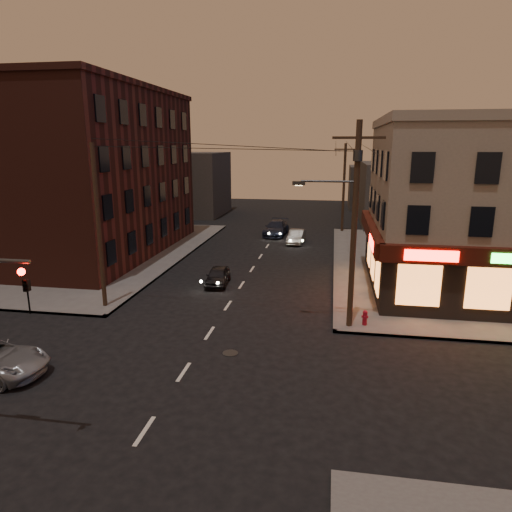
% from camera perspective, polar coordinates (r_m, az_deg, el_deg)
% --- Properties ---
extents(ground, '(120.00, 120.00, 0.00)m').
position_cam_1_polar(ground, '(19.46, -9.03, -14.13)').
color(ground, black).
rests_on(ground, ground).
extents(sidewalk_ne, '(24.00, 28.00, 0.15)m').
position_cam_1_polar(sidewalk_ne, '(38.37, 27.91, -1.37)').
color(sidewalk_ne, '#514F4C').
rests_on(sidewalk_ne, ground).
extents(sidewalk_nw, '(24.00, 28.00, 0.15)m').
position_cam_1_polar(sidewalk_nw, '(43.43, -23.83, 0.68)').
color(sidewalk_nw, '#514F4C').
rests_on(sidewalk_nw, ground).
extents(pizza_building, '(15.85, 12.85, 10.50)m').
position_cam_1_polar(pizza_building, '(31.58, 28.46, 5.40)').
color(pizza_building, gray).
rests_on(pizza_building, sidewalk_ne).
extents(brick_apartment, '(12.00, 20.00, 13.00)m').
position_cam_1_polar(brick_apartment, '(40.71, -20.55, 9.56)').
color(brick_apartment, '#441C15').
rests_on(brick_apartment, sidewalk_nw).
extents(bg_building_ne_a, '(10.00, 12.00, 7.00)m').
position_cam_1_polar(bg_building_ne_a, '(55.14, 18.30, 7.34)').
color(bg_building_ne_a, '#3F3D3A').
rests_on(bg_building_ne_a, ground).
extents(bg_building_nw, '(9.00, 10.00, 8.00)m').
position_cam_1_polar(bg_building_nw, '(61.38, -8.33, 8.95)').
color(bg_building_nw, '#3F3D3A').
rests_on(bg_building_nw, ground).
extents(bg_building_ne_b, '(8.00, 8.00, 6.00)m').
position_cam_1_polar(bg_building_ne_b, '(68.79, 14.93, 8.31)').
color(bg_building_ne_b, '#3F3D3A').
rests_on(bg_building_ne_b, ground).
extents(utility_pole_main, '(4.20, 0.44, 10.00)m').
position_cam_1_polar(utility_pole_main, '(22.30, 11.94, 5.00)').
color(utility_pole_main, '#382619').
rests_on(utility_pole_main, sidewalk_ne).
extents(utility_pole_far, '(0.26, 0.26, 9.00)m').
position_cam_1_polar(utility_pole_far, '(48.45, 10.91, 8.35)').
color(utility_pole_far, '#382619').
rests_on(utility_pole_far, sidewalk_ne).
extents(utility_pole_west, '(0.24, 0.24, 9.00)m').
position_cam_1_polar(utility_pole_west, '(26.34, -19.05, 3.41)').
color(utility_pole_west, '#382619').
rests_on(utility_pole_west, sidewalk_nw).
extents(sedan_near, '(1.63, 3.51, 1.16)m').
position_cam_1_polar(sedan_near, '(30.27, -4.81, -2.51)').
color(sedan_near, black).
rests_on(sedan_near, ground).
extents(sedan_mid, '(1.62, 3.91, 1.26)m').
position_cam_1_polar(sedan_mid, '(42.96, 5.07, 2.44)').
color(sedan_mid, slate).
rests_on(sedan_mid, ground).
extents(sedan_far, '(2.37, 5.18, 1.47)m').
position_cam_1_polar(sedan_far, '(46.58, 2.53, 3.51)').
color(sedan_far, '#181E30').
rests_on(sedan_far, ground).
extents(fire_hydrant, '(0.35, 0.35, 0.78)m').
position_cam_1_polar(fire_hydrant, '(23.87, 13.46, -7.41)').
color(fire_hydrant, maroon).
rests_on(fire_hydrant, sidewalk_ne).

